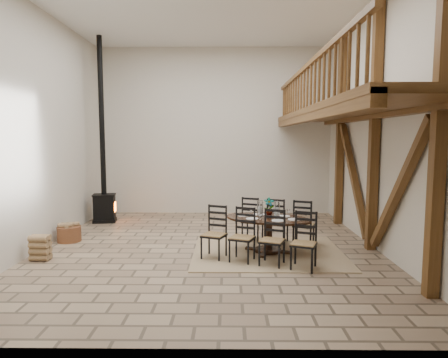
{
  "coord_description": "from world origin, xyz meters",
  "views": [
    {
      "loc": [
        0.42,
        -8.19,
        2.33
      ],
      "look_at": [
        0.32,
        0.4,
        1.43
      ],
      "focal_mm": 32.0,
      "sensor_mm": 36.0,
      "label": 1
    }
  ],
  "objects_px": {
    "log_basket": "(69,233)",
    "log_stack": "(40,248)",
    "wood_stove": "(104,181)",
    "dining_table": "(267,235)"
  },
  "relations": [
    {
      "from": "log_basket",
      "to": "log_stack",
      "type": "height_order",
      "value": "log_stack"
    },
    {
      "from": "wood_stove",
      "to": "log_stack",
      "type": "relative_size",
      "value": 10.23
    },
    {
      "from": "wood_stove",
      "to": "log_basket",
      "type": "relative_size",
      "value": 9.66
    },
    {
      "from": "log_stack",
      "to": "dining_table",
      "type": "bearing_deg",
      "value": 6.48
    },
    {
      "from": "dining_table",
      "to": "log_stack",
      "type": "bearing_deg",
      "value": -152.28
    },
    {
      "from": "dining_table",
      "to": "wood_stove",
      "type": "relative_size",
      "value": 0.5
    },
    {
      "from": "wood_stove",
      "to": "log_stack",
      "type": "height_order",
      "value": "wood_stove"
    },
    {
      "from": "dining_table",
      "to": "log_basket",
      "type": "bearing_deg",
      "value": -170.39
    },
    {
      "from": "log_basket",
      "to": "dining_table",
      "type": "bearing_deg",
      "value": -11.63
    },
    {
      "from": "log_basket",
      "to": "wood_stove",
      "type": "bearing_deg",
      "value": 85.51
    }
  ]
}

